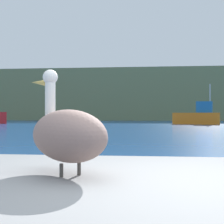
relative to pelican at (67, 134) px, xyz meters
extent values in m
cube|color=#6B7A51|center=(0.78, 63.03, 3.51)|extent=(140.00, 14.00, 9.21)
cube|color=gray|center=(0.01, -0.01, -0.71)|extent=(3.84, 2.58, 0.77)
ellipsoid|color=gray|center=(0.01, -0.01, -0.01)|extent=(0.96, 1.01, 0.42)
cylinder|color=white|center=(-0.21, 0.24, 0.25)|extent=(0.09, 0.09, 0.39)
sphere|color=white|center=(-0.21, 0.24, 0.48)|extent=(0.13, 0.13, 0.13)
cone|color=gold|center=(-0.37, 0.44, 0.45)|extent=(0.30, 0.33, 0.09)
cylinder|color=#4C4742|center=(-0.02, -0.10, -0.28)|extent=(0.03, 0.03, 0.11)
cylinder|color=#4C4742|center=(0.10, 0.00, -0.28)|extent=(0.03, 0.03, 0.11)
cube|color=orange|center=(5.94, 37.32, -0.43)|extent=(5.38, 2.81, 1.33)
cube|color=#1E6099|center=(6.84, 37.09, 0.87)|extent=(1.97, 1.59, 1.27)
cylinder|color=#B2B2B2|center=(7.44, 36.93, 1.85)|extent=(0.12, 0.12, 3.23)
camera|label=1|loc=(0.66, -2.68, 0.16)|focal=55.05mm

